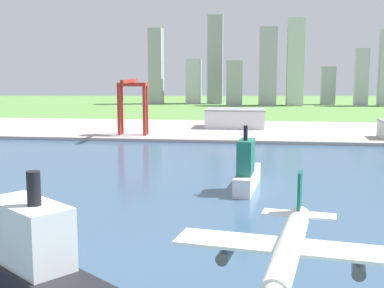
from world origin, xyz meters
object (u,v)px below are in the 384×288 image
at_px(port_crane_red, 132,96).
at_px(airplane_landing, 289,248).
at_px(warehouse_main, 235,118).
at_px(cargo_ship, 21,262).
at_px(ferry_boat, 247,171).

bearing_deg(port_crane_red, airplane_landing, -72.06).
distance_m(port_crane_red, warehouse_main, 101.06).
relative_size(cargo_ship, port_crane_red, 1.38).
height_order(cargo_ship, warehouse_main, cargo_ship).
xyz_separation_m(port_crane_red, warehouse_main, (76.42, 62.22, -22.39)).
bearing_deg(warehouse_main, ferry_boat, -86.02).
bearing_deg(cargo_ship, airplane_landing, -30.44).
distance_m(ferry_boat, port_crane_red, 187.43).
relative_size(port_crane_red, warehouse_main, 0.84).
xyz_separation_m(cargo_ship, warehouse_main, (34.96, 341.32, 1.80)).
relative_size(ferry_boat, warehouse_main, 0.82).
relative_size(airplane_landing, ferry_boat, 0.93).
bearing_deg(cargo_ship, warehouse_main, 84.15).
height_order(airplane_landing, cargo_ship, airplane_landing).
bearing_deg(airplane_landing, port_crane_red, 107.94).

